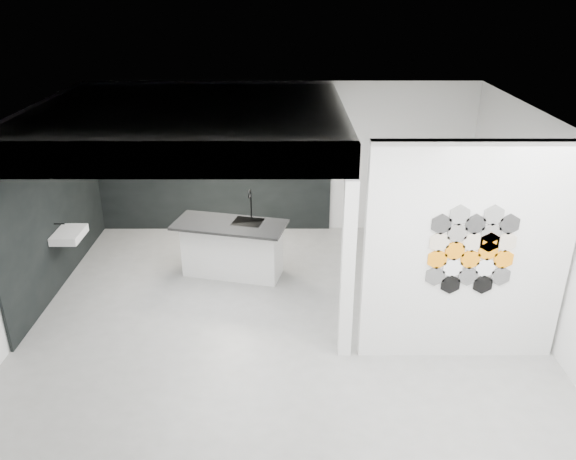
{
  "coord_description": "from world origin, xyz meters",
  "views": [
    {
      "loc": [
        0.1,
        -6.98,
        4.38
      ],
      "look_at": [
        0.1,
        0.3,
        1.15
      ],
      "focal_mm": 35.0,
      "sensor_mm": 36.0,
      "label": 1
    }
  ],
  "objects_px": {
    "kettle": "(263,161)",
    "wall_basin": "(69,235)",
    "partition_panel": "(466,255)",
    "utensil_cup": "(185,162)",
    "stockpot": "(163,160)",
    "glass_bowl": "(291,162)",
    "glass_vase": "(291,161)",
    "kitchen_island": "(232,247)",
    "bottle_dark": "(214,161)"
  },
  "relations": [
    {
      "from": "glass_bowl",
      "to": "utensil_cup",
      "type": "distance_m",
      "value": 1.92
    },
    {
      "from": "partition_panel",
      "to": "bottle_dark",
      "type": "height_order",
      "value": "partition_panel"
    },
    {
      "from": "partition_panel",
      "to": "wall_basin",
      "type": "height_order",
      "value": "partition_panel"
    },
    {
      "from": "kitchen_island",
      "to": "bottle_dark",
      "type": "height_order",
      "value": "bottle_dark"
    },
    {
      "from": "wall_basin",
      "to": "bottle_dark",
      "type": "relative_size",
      "value": 3.83
    },
    {
      "from": "kettle",
      "to": "utensil_cup",
      "type": "bearing_deg",
      "value": 162.77
    },
    {
      "from": "bottle_dark",
      "to": "glass_bowl",
      "type": "bearing_deg",
      "value": 0.0
    },
    {
      "from": "kettle",
      "to": "utensil_cup",
      "type": "xyz_separation_m",
      "value": [
        -1.43,
        0.0,
        -0.01
      ]
    },
    {
      "from": "glass_vase",
      "to": "kitchen_island",
      "type": "bearing_deg",
      "value": -118.58
    },
    {
      "from": "utensil_cup",
      "to": "stockpot",
      "type": "bearing_deg",
      "value": 180.0
    },
    {
      "from": "wall_basin",
      "to": "glass_vase",
      "type": "distance_m",
      "value": 4.01
    },
    {
      "from": "wall_basin",
      "to": "glass_bowl",
      "type": "relative_size",
      "value": 3.79
    },
    {
      "from": "wall_basin",
      "to": "stockpot",
      "type": "distance_m",
      "value": 2.39
    },
    {
      "from": "stockpot",
      "to": "kettle",
      "type": "relative_size",
      "value": 1.39
    },
    {
      "from": "utensil_cup",
      "to": "glass_vase",
      "type": "bearing_deg",
      "value": 0.0
    },
    {
      "from": "partition_panel",
      "to": "wall_basin",
      "type": "xyz_separation_m",
      "value": [
        -5.46,
        1.8,
        -0.55
      ]
    },
    {
      "from": "glass_bowl",
      "to": "glass_vase",
      "type": "distance_m",
      "value": 0.01
    },
    {
      "from": "kettle",
      "to": "wall_basin",
      "type": "bearing_deg",
      "value": -161.71
    },
    {
      "from": "kettle",
      "to": "bottle_dark",
      "type": "xyz_separation_m",
      "value": [
        -0.9,
        0.0,
        0.01
      ]
    },
    {
      "from": "partition_panel",
      "to": "glass_vase",
      "type": "xyz_separation_m",
      "value": [
        -2.08,
        3.87,
        -0.02
      ]
    },
    {
      "from": "stockpot",
      "to": "glass_vase",
      "type": "xyz_separation_m",
      "value": [
        2.32,
        0.0,
        -0.03
      ]
    },
    {
      "from": "partition_panel",
      "to": "wall_basin",
      "type": "relative_size",
      "value": 4.67
    },
    {
      "from": "bottle_dark",
      "to": "partition_panel",
      "type": "bearing_deg",
      "value": -48.05
    },
    {
      "from": "kitchen_island",
      "to": "glass_bowl",
      "type": "height_order",
      "value": "glass_bowl"
    },
    {
      "from": "stockpot",
      "to": "kettle",
      "type": "height_order",
      "value": "stockpot"
    },
    {
      "from": "partition_panel",
      "to": "stockpot",
      "type": "distance_m",
      "value": 5.86
    },
    {
      "from": "kettle",
      "to": "utensil_cup",
      "type": "height_order",
      "value": "kettle"
    },
    {
      "from": "glass_vase",
      "to": "bottle_dark",
      "type": "distance_m",
      "value": 1.4
    },
    {
      "from": "bottle_dark",
      "to": "utensil_cup",
      "type": "xyz_separation_m",
      "value": [
        -0.52,
        0.0,
        -0.02
      ]
    },
    {
      "from": "partition_panel",
      "to": "utensil_cup",
      "type": "height_order",
      "value": "partition_panel"
    },
    {
      "from": "partition_panel",
      "to": "utensil_cup",
      "type": "bearing_deg",
      "value": 135.96
    },
    {
      "from": "utensil_cup",
      "to": "wall_basin",
      "type": "bearing_deg",
      "value": -125.41
    },
    {
      "from": "kettle",
      "to": "glass_bowl",
      "type": "relative_size",
      "value": 1.02
    },
    {
      "from": "wall_basin",
      "to": "kitchen_island",
      "type": "distance_m",
      "value": 2.5
    },
    {
      "from": "stockpot",
      "to": "partition_panel",
      "type": "bearing_deg",
      "value": -41.31
    },
    {
      "from": "kettle",
      "to": "bottle_dark",
      "type": "distance_m",
      "value": 0.9
    },
    {
      "from": "glass_bowl",
      "to": "utensil_cup",
      "type": "bearing_deg",
      "value": 180.0
    },
    {
      "from": "kettle",
      "to": "kitchen_island",
      "type": "bearing_deg",
      "value": -121.73
    },
    {
      "from": "glass_bowl",
      "to": "kettle",
      "type": "bearing_deg",
      "value": 180.0
    },
    {
      "from": "bottle_dark",
      "to": "kitchen_island",
      "type": "bearing_deg",
      "value": -75.31
    },
    {
      "from": "kitchen_island",
      "to": "stockpot",
      "type": "xyz_separation_m",
      "value": [
        -1.38,
        1.73,
        0.94
      ]
    },
    {
      "from": "kitchen_island",
      "to": "glass_bowl",
      "type": "bearing_deg",
      "value": 74.77
    },
    {
      "from": "kettle",
      "to": "glass_bowl",
      "type": "distance_m",
      "value": 0.5
    },
    {
      "from": "glass_bowl",
      "to": "glass_vase",
      "type": "xyz_separation_m",
      "value": [
        0.0,
        0.0,
        0.01
      ]
    },
    {
      "from": "wall_basin",
      "to": "glass_vase",
      "type": "relative_size",
      "value": 4.75
    },
    {
      "from": "stockpot",
      "to": "utensil_cup",
      "type": "xyz_separation_m",
      "value": [
        0.4,
        0.0,
        -0.04
      ]
    },
    {
      "from": "wall_basin",
      "to": "utensil_cup",
      "type": "relative_size",
      "value": 5.47
    },
    {
      "from": "glass_bowl",
      "to": "glass_vase",
      "type": "bearing_deg",
      "value": 0.0
    },
    {
      "from": "kitchen_island",
      "to": "bottle_dark",
      "type": "relative_size",
      "value": 11.98
    },
    {
      "from": "kettle",
      "to": "stockpot",
      "type": "bearing_deg",
      "value": 162.77
    }
  ]
}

